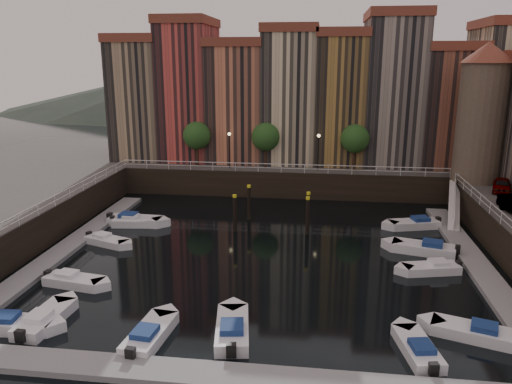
# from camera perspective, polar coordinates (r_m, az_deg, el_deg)

# --- Properties ---
(ground) EXTENTS (200.00, 200.00, 0.00)m
(ground) POSITION_cam_1_polar(r_m,az_deg,el_deg) (40.95, 1.02, -6.78)
(ground) COLOR black
(ground) RESTS_ON ground
(quay_far) EXTENTS (80.00, 20.00, 3.00)m
(quay_far) POSITION_cam_1_polar(r_m,az_deg,el_deg) (65.39, 3.58, 2.87)
(quay_far) COLOR black
(quay_far) RESTS_ON ground
(dock_left) EXTENTS (2.00, 28.00, 0.35)m
(dock_left) POSITION_cam_1_polar(r_m,az_deg,el_deg) (44.66, -20.36, -5.63)
(dock_left) COLOR gray
(dock_left) RESTS_ON ground
(dock_right) EXTENTS (2.00, 28.00, 0.35)m
(dock_right) POSITION_cam_1_polar(r_m,az_deg,el_deg) (41.52, 23.88, -7.56)
(dock_right) COLOR gray
(dock_right) RESTS_ON ground
(dock_near) EXTENTS (30.00, 2.00, 0.35)m
(dock_near) POSITION_cam_1_polar(r_m,az_deg,el_deg) (25.99, -3.45, -20.31)
(dock_near) COLOR gray
(dock_near) RESTS_ON ground
(mountains) EXTENTS (145.00, 100.00, 18.00)m
(mountains) POSITION_cam_1_polar(r_m,az_deg,el_deg) (148.00, 6.59, 12.06)
(mountains) COLOR #2D382D
(mountains) RESTS_ON ground
(far_terrace) EXTENTS (48.70, 10.30, 17.50)m
(far_terrace) POSITION_cam_1_polar(r_m,az_deg,el_deg) (61.46, 6.70, 10.93)
(far_terrace) COLOR #998261
(far_terrace) RESTS_ON quay_far
(corner_tower) EXTENTS (5.20, 5.20, 13.80)m
(corner_tower) POSITION_cam_1_polar(r_m,az_deg,el_deg) (54.87, 24.41, 8.45)
(corner_tower) COLOR #6B5B4C
(corner_tower) RESTS_ON quay_right
(promenade_trees) EXTENTS (21.20, 3.20, 5.20)m
(promenade_trees) POSITION_cam_1_polar(r_m,az_deg,el_deg) (56.93, 1.77, 6.29)
(promenade_trees) COLOR black
(promenade_trees) RESTS_ON quay_far
(street_lamps) EXTENTS (10.36, 0.36, 4.18)m
(street_lamps) POSITION_cam_1_polar(r_m,az_deg,el_deg) (56.02, 2.00, 5.43)
(street_lamps) COLOR black
(street_lamps) RESTS_ON quay_far
(railings) EXTENTS (36.08, 34.04, 0.52)m
(railings) POSITION_cam_1_polar(r_m,az_deg,el_deg) (44.38, 1.75, 0.10)
(railings) COLOR white
(railings) RESTS_ON ground
(gangway) EXTENTS (2.78, 8.32, 3.73)m
(gangway) POSITION_cam_1_polar(r_m,az_deg,el_deg) (51.26, 21.72, -1.11)
(gangway) COLOR white
(gangway) RESTS_ON ground
(mooring_pilings) EXTENTS (6.88, 4.02, 3.78)m
(mooring_pilings) POSITION_cam_1_polar(r_m,az_deg,el_deg) (45.83, 2.12, -2.20)
(mooring_pilings) COLOR black
(mooring_pilings) RESTS_ON ground
(boat_left_0) EXTENTS (4.67, 1.96, 1.06)m
(boat_left_0) POSITION_cam_1_polar(r_m,az_deg,el_deg) (32.88, -25.91, -13.44)
(boat_left_0) COLOR white
(boat_left_0) RESTS_ON ground
(boat_left_1) EXTENTS (4.53, 2.27, 1.02)m
(boat_left_1) POSITION_cam_1_polar(r_m,az_deg,el_deg) (37.24, -20.17, -9.48)
(boat_left_1) COLOR white
(boat_left_1) RESTS_ON ground
(boat_left_2) EXTENTS (4.28, 2.79, 0.97)m
(boat_left_2) POSITION_cam_1_polar(r_m,az_deg,el_deg) (44.17, -16.74, -5.34)
(boat_left_2) COLOR white
(boat_left_2) RESTS_ON ground
(boat_left_3) EXTENTS (4.89, 2.26, 1.10)m
(boat_left_3) POSITION_cam_1_polar(r_m,az_deg,el_deg) (48.23, -13.53, -3.33)
(boat_left_3) COLOR white
(boat_left_3) RESTS_ON ground
(boat_left_4) EXTENTS (5.27, 2.09, 1.20)m
(boat_left_4) POSITION_cam_1_polar(r_m,az_deg,el_deg) (48.59, -13.76, -3.17)
(boat_left_4) COLOR white
(boat_left_4) RESTS_ON ground
(boat_right_0) EXTENTS (4.74, 3.00, 1.07)m
(boat_right_0) POSITION_cam_1_polar(r_m,az_deg,el_deg) (31.50, 23.68, -14.46)
(boat_right_0) COLOR white
(boat_right_0) RESTS_ON ground
(boat_right_2) EXTENTS (4.44, 2.48, 0.99)m
(boat_right_2) POSITION_cam_1_polar(r_m,az_deg,el_deg) (39.16, 19.50, -8.21)
(boat_right_2) COLOR white
(boat_right_2) RESTS_ON ground
(boat_right_3) EXTENTS (5.32, 3.08, 1.19)m
(boat_right_3) POSITION_cam_1_polar(r_m,az_deg,el_deg) (42.66, 18.76, -6.12)
(boat_right_3) COLOR white
(boat_right_3) RESTS_ON ground
(boat_right_4) EXTENTS (4.97, 2.93, 1.11)m
(boat_right_4) POSITION_cam_1_polar(r_m,az_deg,el_deg) (48.62, 17.72, -3.48)
(boat_right_4) COLOR white
(boat_right_4) RESTS_ON ground
(boat_near_0) EXTENTS (1.98, 4.75, 1.08)m
(boat_near_0) POSITION_cam_1_polar(r_m,az_deg,el_deg) (32.71, -23.03, -13.25)
(boat_near_0) COLOR white
(boat_near_0) RESTS_ON ground
(boat_near_1) EXTENTS (2.14, 4.79, 1.08)m
(boat_near_1) POSITION_cam_1_polar(r_m,az_deg,el_deg) (29.37, -12.12, -15.68)
(boat_near_1) COLOR white
(boat_near_1) RESTS_ON ground
(boat_near_2) EXTENTS (2.52, 5.13, 1.15)m
(boat_near_2) POSITION_cam_1_polar(r_m,az_deg,el_deg) (29.19, -2.73, -15.47)
(boat_near_2) COLOR white
(boat_near_2) RESTS_ON ground
(boat_near_3) EXTENTS (2.29, 4.43, 0.99)m
(boat_near_3) POSITION_cam_1_polar(r_m,az_deg,el_deg) (28.94, 18.03, -16.69)
(boat_near_3) COLOR white
(boat_near_3) RESTS_ON ground
(car_a) EXTENTS (2.68, 4.11, 1.30)m
(car_a) POSITION_cam_1_polar(r_m,az_deg,el_deg) (52.04, 26.27, 0.61)
(car_a) COLOR gray
(car_a) RESTS_ON quay_right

